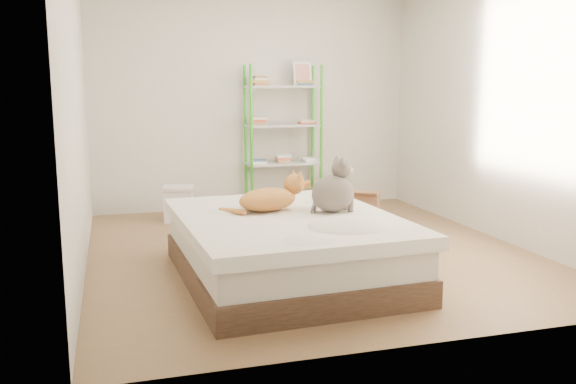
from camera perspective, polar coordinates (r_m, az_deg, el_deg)
name	(u,v)px	position (r m, az deg, el deg)	size (l,w,h in m)	color
room	(309,105)	(5.31, 1.97, 8.17)	(3.81, 4.21, 2.61)	olive
bed	(286,247)	(4.66, -0.15, -5.17)	(1.66, 2.03, 0.50)	brown
orange_cat	(268,197)	(4.74, -1.91, -0.42)	(0.57, 0.31, 0.23)	#EDA344
grey_cat	(333,185)	(4.69, 4.23, 0.62)	(0.31, 0.37, 0.42)	slate
shelf_unit	(284,141)	(7.22, -0.41, 4.80)	(0.88, 0.36, 1.74)	green
cardboard_box	(357,207)	(6.64, 6.48, -1.41)	(0.59, 0.61, 0.38)	#866146
white_bin	(179,203)	(6.75, -10.19, -1.06)	(0.38, 0.35, 0.38)	white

